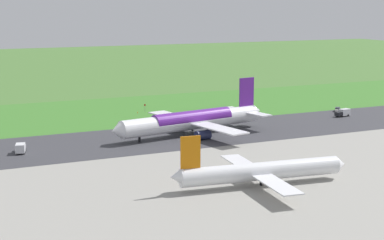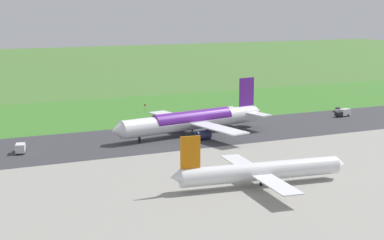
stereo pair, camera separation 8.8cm
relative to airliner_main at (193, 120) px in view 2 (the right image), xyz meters
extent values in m
plane|color=#477233|center=(1.67, 0.07, -4.35)|extent=(800.00, 800.00, 0.00)
cube|color=#38383D|center=(1.67, 0.07, -4.32)|extent=(600.00, 35.53, 0.06)
cube|color=gray|center=(1.67, 58.03, -4.33)|extent=(440.00, 110.00, 0.05)
cube|color=#3C782B|center=(1.67, -41.75, -4.33)|extent=(600.00, 80.00, 0.04)
cylinder|color=white|center=(0.37, 0.07, -0.15)|extent=(48.17, 13.53, 5.20)
cone|color=white|center=(25.48, 4.54, -0.15)|extent=(3.82, 5.39, 4.94)
cone|color=white|center=(-24.44, -4.35, 0.45)|extent=(4.22, 4.97, 4.42)
cube|color=#591E8C|center=(-20.42, -3.64, 6.95)|extent=(5.60, 1.47, 9.00)
cube|color=white|center=(-21.38, 1.78, 0.65)|extent=(5.52, 9.56, 0.36)
cube|color=white|center=(-19.46, -9.05, 0.65)|extent=(5.52, 9.56, 0.36)
cube|color=white|center=(-2.54, 10.72, -0.55)|extent=(9.76, 22.71, 0.35)
cube|color=white|center=(1.32, -10.94, -0.55)|extent=(9.76, 22.71, 0.35)
cylinder|color=#23284C|center=(0.54, 7.71, -3.03)|extent=(4.92, 3.55, 2.80)
cylinder|color=#23284C|center=(3.16, -7.05, -3.03)|extent=(4.92, 3.55, 2.80)
cylinder|color=black|center=(18.33, 3.26, -2.64)|extent=(0.70, 0.70, 3.42)
cylinder|color=black|center=(-3.28, 3.48, -2.64)|extent=(0.70, 0.70, 3.42)
cylinder|color=black|center=(-1.88, -4.40, -2.64)|extent=(0.70, 0.70, 3.42)
cylinder|color=#591E8C|center=(0.37, 0.07, 0.37)|extent=(26.91, 9.77, 5.23)
cylinder|color=white|center=(9.43, 54.72, -1.16)|extent=(36.69, 8.21, 3.95)
cone|color=white|center=(-9.81, 56.99, -1.16)|extent=(2.71, 4.00, 3.75)
cone|color=white|center=(28.45, 52.47, -0.70)|extent=(3.04, 3.65, 3.36)
cube|color=orange|center=(25.37, 52.83, 4.24)|extent=(4.27, 0.88, 6.84)
cube|color=white|center=(9.20, 46.33, -1.46)|extent=(6.49, 17.14, 0.27)
cube|color=white|center=(11.17, 62.93, -1.46)|extent=(6.49, 17.14, 0.27)
cylinder|color=black|center=(9.43, 54.72, -3.74)|extent=(0.61, 0.61, 1.22)
cube|color=gray|center=(50.63, 0.27, -3.25)|extent=(2.70, 2.70, 1.30)
cube|color=silver|center=(51.36, 2.98, -2.80)|extent=(3.21, 4.27, 2.20)
cylinder|color=black|center=(51.59, 0.01, -3.90)|extent=(0.52, 0.95, 0.90)
cylinder|color=black|center=(49.66, 0.53, -3.90)|extent=(0.52, 0.95, 0.90)
cylinder|color=black|center=(52.48, 3.30, -3.90)|extent=(0.52, 0.95, 0.90)
cylinder|color=black|center=(50.55, 3.82, -3.90)|extent=(0.52, 0.95, 0.90)
cube|color=silver|center=(-65.23, -14.64, -3.66)|extent=(3.96, 4.44, 0.75)
cube|color=#2D333D|center=(-65.11, -14.48, -3.01)|extent=(2.68, 2.78, 0.55)
cylinder|color=black|center=(-65.39, -16.27, -4.03)|extent=(0.56, 0.64, 0.64)
cylinder|color=black|center=(-66.75, -15.25, -4.03)|extent=(0.56, 0.64, 0.64)
cylinder|color=black|center=(-63.71, -14.03, -4.03)|extent=(0.56, 0.64, 0.64)
cylinder|color=black|center=(-65.07, -13.01, -4.03)|extent=(0.56, 0.64, 0.64)
cube|color=black|center=(-58.36, -5.18, -3.25)|extent=(2.47, 2.47, 1.30)
cube|color=silver|center=(-61.14, -5.55, -2.80)|extent=(4.07, 2.78, 2.20)
cylinder|color=black|center=(-58.49, -4.19, -3.90)|extent=(0.93, 0.42, 0.90)
cylinder|color=black|center=(-58.23, -6.18, -3.90)|extent=(0.93, 0.42, 0.90)
cylinder|color=black|center=(-61.86, -4.64, -3.90)|extent=(0.93, 0.42, 0.90)
cylinder|color=black|center=(-61.60, -6.62, -3.90)|extent=(0.93, 0.42, 0.90)
cylinder|color=slate|center=(-1.25, -43.91, -3.25)|extent=(0.10, 0.10, 2.21)
cube|color=red|center=(-1.25, -43.93, -1.84)|extent=(0.60, 0.04, 0.60)
cone|color=orange|center=(2.15, -42.46, -4.08)|extent=(0.40, 0.40, 0.55)
camera|label=1|loc=(77.82, 165.86, 34.19)|focal=58.28mm
camera|label=2|loc=(77.74, 165.90, 34.19)|focal=58.28mm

